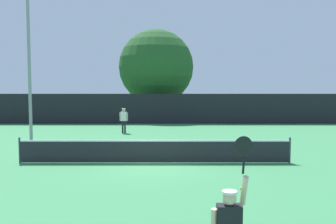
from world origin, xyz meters
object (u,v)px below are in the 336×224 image
(player_receiving, at_px, (126,118))
(parked_car_mid, at_px, (257,108))
(light_pole, at_px, (31,55))
(large_tree, at_px, (158,67))
(tennis_ball, at_px, (242,188))
(parked_car_near, at_px, (232,109))

(player_receiving, distance_m, parked_car_mid, 19.27)
(light_pole, height_order, parked_car_mid, light_pole)
(light_pole, xyz_separation_m, large_tree, (6.80, 14.38, 0.04))
(large_tree, xyz_separation_m, parked_car_mid, (10.57, 3.97, -4.25))
(light_pole, bearing_deg, large_tree, 64.68)
(player_receiving, relative_size, large_tree, 0.19)
(player_receiving, xyz_separation_m, parked_car_mid, (12.42, 14.73, -0.25))
(tennis_ball, bearing_deg, light_pole, 135.86)
(large_tree, xyz_separation_m, parked_car_near, (7.54, 2.09, -4.25))
(player_receiving, bearing_deg, light_pole, 36.18)
(player_receiving, distance_m, light_pole, 7.30)
(parked_car_mid, bearing_deg, large_tree, -166.65)
(light_pole, xyz_separation_m, parked_car_mid, (17.37, 18.35, -4.21))
(player_receiving, bearing_deg, large_tree, -99.78)
(parked_car_near, distance_m, parked_car_mid, 3.56)
(light_pole, relative_size, large_tree, 1.02)
(parked_car_near, bearing_deg, light_pole, -138.24)
(tennis_ball, xyz_separation_m, light_pole, (-10.20, 9.90, 4.95))
(player_receiving, bearing_deg, parked_car_near, -126.18)
(light_pole, xyz_separation_m, parked_car_near, (14.35, 16.47, -4.21))
(large_tree, relative_size, parked_car_mid, 1.96)
(light_pole, relative_size, parked_car_near, 2.01)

